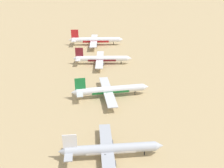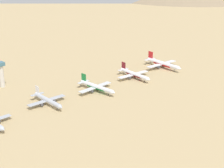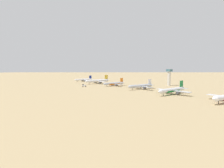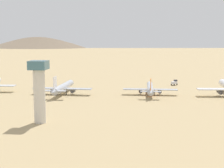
# 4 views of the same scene
# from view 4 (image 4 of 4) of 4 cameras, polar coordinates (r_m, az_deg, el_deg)

# --- Properties ---
(ground_plane) EXTENTS (1903.89, 1903.89, 0.00)m
(ground_plane) POSITION_cam_4_polar(r_m,az_deg,el_deg) (217.38, -8.50, -1.53)
(ground_plane) COLOR tan
(parked_jet_2) EXTENTS (40.72, 32.98, 11.77)m
(parked_jet_2) POSITION_cam_4_polar(r_m,az_deg,el_deg) (210.84, 6.38, -0.72)
(parked_jet_2) COLOR #B2B7C1
(parked_jet_2) RESTS_ON ground
(parked_jet_3) EXTENTS (44.88, 36.39, 12.96)m
(parked_jet_3) POSITION_cam_4_polar(r_m,az_deg,el_deg) (212.90, -8.18, -0.55)
(parked_jet_3) COLOR #B2B7C1
(parked_jet_3) RESTS_ON ground
(service_truck) EXTENTS (5.64, 5.13, 3.90)m
(service_truck) POSITION_cam_4_polar(r_m,az_deg,el_deg) (253.76, 10.36, 0.27)
(service_truck) COLOR silver
(service_truck) RESTS_ON ground
(control_tower) EXTENTS (7.20, 7.20, 25.86)m
(control_tower) POSITION_cam_4_polar(r_m,az_deg,el_deg) (143.44, -12.04, -0.67)
(control_tower) COLOR beige
(control_tower) RESTS_ON ground
(desert_hill_1) EXTENTS (337.91, 337.91, 62.42)m
(desert_hill_1) POSITION_cam_4_polar(r_m,az_deg,el_deg) (1113.16, -11.44, 7.67)
(desert_hill_1) COLOR #7A6854
(desert_hill_1) RESTS_ON ground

